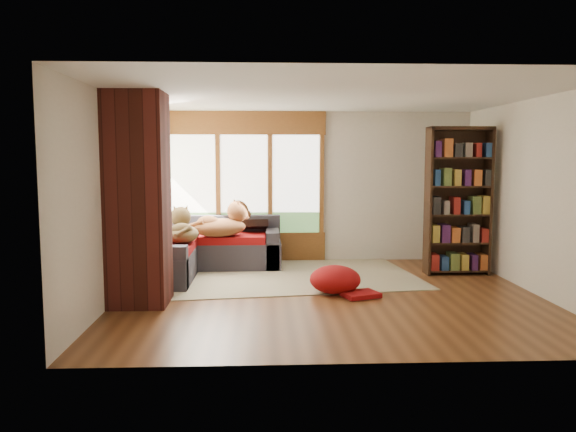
# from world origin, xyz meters

# --- Properties ---
(floor) EXTENTS (5.50, 5.50, 0.00)m
(floor) POSITION_xyz_m (0.00, 0.00, 0.00)
(floor) COLOR #552F17
(floor) RESTS_ON ground
(ceiling) EXTENTS (5.50, 5.50, 0.00)m
(ceiling) POSITION_xyz_m (0.00, 0.00, 2.60)
(ceiling) COLOR white
(wall_back) EXTENTS (5.50, 0.04, 2.60)m
(wall_back) POSITION_xyz_m (0.00, 2.50, 1.30)
(wall_back) COLOR silver
(wall_back) RESTS_ON ground
(wall_front) EXTENTS (5.50, 0.04, 2.60)m
(wall_front) POSITION_xyz_m (0.00, -2.50, 1.30)
(wall_front) COLOR silver
(wall_front) RESTS_ON ground
(wall_left) EXTENTS (0.04, 5.00, 2.60)m
(wall_left) POSITION_xyz_m (-2.75, 0.00, 1.30)
(wall_left) COLOR silver
(wall_left) RESTS_ON ground
(wall_right) EXTENTS (0.04, 5.00, 2.60)m
(wall_right) POSITION_xyz_m (2.75, 0.00, 1.30)
(wall_right) COLOR silver
(wall_right) RESTS_ON ground
(windows_back) EXTENTS (2.82, 0.10, 1.90)m
(windows_back) POSITION_xyz_m (-1.20, 2.47, 1.35)
(windows_back) COLOR brown
(windows_back) RESTS_ON wall_back
(windows_left) EXTENTS (0.10, 2.62, 1.90)m
(windows_left) POSITION_xyz_m (-2.72, 1.20, 1.35)
(windows_left) COLOR brown
(windows_left) RESTS_ON wall_left
(roller_blind) EXTENTS (0.03, 0.72, 0.90)m
(roller_blind) POSITION_xyz_m (-2.69, 2.03, 1.75)
(roller_blind) COLOR #76995C
(roller_blind) RESTS_ON wall_left
(brick_chimney) EXTENTS (0.70, 0.70, 2.60)m
(brick_chimney) POSITION_xyz_m (-2.40, -0.35, 1.30)
(brick_chimney) COLOR #471914
(brick_chimney) RESTS_ON ground
(sectional_sofa) EXTENTS (2.20, 2.20, 0.80)m
(sectional_sofa) POSITION_xyz_m (-1.95, 1.70, 0.30)
(sectional_sofa) COLOR #2A2832
(sectional_sofa) RESTS_ON ground
(area_rug) EXTENTS (3.94, 3.19, 0.01)m
(area_rug) POSITION_xyz_m (-0.41, 1.33, 0.01)
(area_rug) COLOR beige
(area_rug) RESTS_ON ground
(bookshelf) EXTENTS (0.98, 0.33, 2.28)m
(bookshelf) POSITION_xyz_m (2.14, 1.25, 1.14)
(bookshelf) COLOR black
(bookshelf) RESTS_ON ground
(pouf) EXTENTS (0.69, 0.69, 0.37)m
(pouf) POSITION_xyz_m (0.09, 0.09, 0.20)
(pouf) COLOR #9A0A0A
(pouf) RESTS_ON area_rug
(dog_tan) EXTENTS (1.02, 0.84, 0.50)m
(dog_tan) POSITION_xyz_m (-1.50, 1.65, 0.79)
(dog_tan) COLOR brown
(dog_tan) RESTS_ON sectional_sofa
(dog_brindle) EXTENTS (0.63, 0.88, 0.45)m
(dog_brindle) POSITION_xyz_m (-2.09, 1.09, 0.76)
(dog_brindle) COLOR #3B2E1C
(dog_brindle) RESTS_ON sectional_sofa
(throw_pillows) EXTENTS (1.98, 1.68, 0.45)m
(throw_pillows) POSITION_xyz_m (-1.86, 1.75, 0.76)
(throw_pillows) COLOR black
(throw_pillows) RESTS_ON sectional_sofa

